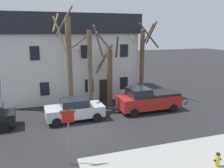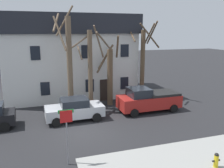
# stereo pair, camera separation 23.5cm
# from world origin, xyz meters

# --- Properties ---
(ground_plane) EXTENTS (120.00, 120.00, 0.00)m
(ground_plane) POSITION_xyz_m (0.00, 0.00, 0.00)
(ground_plane) COLOR #262628
(building_main) EXTENTS (13.06, 7.70, 8.23)m
(building_main) POSITION_xyz_m (0.60, 10.34, 4.19)
(building_main) COLOR white
(building_main) RESTS_ON ground_plane
(tree_bare_near) EXTENTS (1.90, 2.41, 8.69)m
(tree_bare_near) POSITION_xyz_m (-0.24, 4.63, 4.26)
(tree_bare_near) COLOR brown
(tree_bare_near) RESTS_ON ground_plane
(tree_bare_mid) EXTENTS (3.56, 3.57, 7.11)m
(tree_bare_mid) POSITION_xyz_m (1.61, 4.78, 3.75)
(tree_bare_mid) COLOR brown
(tree_bare_mid) RESTS_ON ground_plane
(tree_bare_far) EXTENTS (2.08, 2.07, 6.30)m
(tree_bare_far) POSITION_xyz_m (3.49, 5.36, 2.85)
(tree_bare_far) COLOR brown
(tree_bare_far) RESTS_ON ground_plane
(tree_bare_end) EXTENTS (2.61, 2.59, 7.57)m
(tree_bare_end) POSITION_xyz_m (7.04, 6.00, 3.87)
(tree_bare_end) COLOR brown
(tree_bare_end) RESTS_ON ground_plane
(car_silver_sedan) EXTENTS (4.40, 2.25, 1.70)m
(car_silver_sedan) POSITION_xyz_m (-0.21, 2.49, 0.85)
(car_silver_sedan) COLOR #B7BABF
(car_silver_sedan) RESTS_ON ground_plane
(pickup_truck_red) EXTENTS (5.28, 2.37, 2.05)m
(pickup_truck_red) POSITION_xyz_m (6.08, 2.68, 0.99)
(pickup_truck_red) COLOR #AD231E
(pickup_truck_red) RESTS_ON ground_plane
(fire_hydrant) EXTENTS (0.42, 0.22, 0.75)m
(fire_hydrant) POSITION_xyz_m (5.38, -6.20, 0.51)
(fire_hydrant) COLOR gold
(fire_hydrant) RESTS_ON sidewalk_slab
(street_sign_pole) EXTENTS (0.76, 0.07, 2.95)m
(street_sign_pole) POSITION_xyz_m (-1.50, -3.58, 2.06)
(street_sign_pole) COLOR slate
(street_sign_pole) RESTS_ON ground_plane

